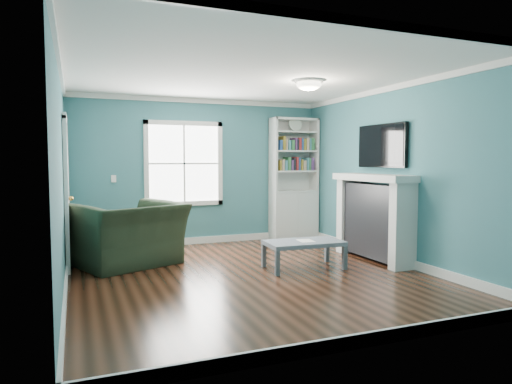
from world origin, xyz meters
name	(u,v)px	position (x,y,z in m)	size (l,w,h in m)	color
floor	(250,275)	(0.00, 0.00, 0.00)	(5.00, 5.00, 0.00)	black
room_walls	(250,155)	(0.00, 0.00, 1.58)	(5.00, 5.00, 5.00)	teal
trim	(250,181)	(0.00, 0.00, 1.24)	(4.50, 5.00, 2.60)	white
window	(184,164)	(-0.30, 2.49, 1.45)	(1.40, 0.06, 1.50)	white
bookshelf	(294,191)	(1.77, 2.30, 0.92)	(0.90, 0.35, 2.31)	silver
fireplace	(374,218)	(2.08, 0.20, 0.64)	(0.44, 1.58, 1.30)	black
tv	(382,146)	(2.20, 0.20, 1.72)	(0.06, 1.10, 0.65)	black
door	(66,191)	(-2.22, 1.40, 1.07)	(0.12, 0.98, 2.17)	silver
ceiling_fixture	(309,84)	(0.90, 0.10, 2.55)	(0.38, 0.38, 0.15)	white
light_switch	(114,179)	(-1.50, 2.48, 1.20)	(0.08, 0.01, 0.12)	white
recliner	(129,224)	(-1.41, 1.20, 0.60)	(1.38, 0.90, 1.21)	black
coffee_table	(304,244)	(0.84, 0.11, 0.34)	(1.09, 0.63, 0.39)	#4D555D
paper_sheet	(306,241)	(0.87, 0.10, 0.39)	(0.20, 0.25, 0.00)	white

